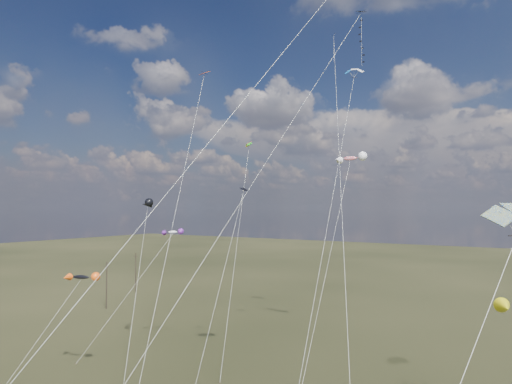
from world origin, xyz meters
The scene contains 12 objects.
utility_pole_near centered at (-38.00, 30.00, 4.09)m, with size 1.40×0.20×8.00m.
utility_pole_far centered at (-46.00, 44.00, 4.09)m, with size 1.40×0.20×8.00m.
diamond_black_high centered at (9.47, 20.19, 32.40)m, with size 9.86×29.29×37.85m.
diamond_navy_tall centered at (2.89, 32.81, 35.46)m, with size 15.95×34.84×42.04m.
diamond_black_mid centered at (-2.09, 16.28, 13.56)m, with size 1.80×10.90×19.58m.
diamond_orange_center centered at (-1.95, 9.23, 22.30)m, with size 7.88×17.97×31.71m.
parafoil_blue_white centered at (5.02, 34.07, 35.28)m, with size 6.51×29.12×36.16m.
parafoil_tricolor centered at (-10.15, 32.01, 26.39)m, with size 9.75×19.57×27.18m.
novelty_black_orange centered at (-13.43, 6.50, 10.39)m, with size 5.95×6.79×10.90m.
novelty_orange_black centered at (-12.72, 14.81, 17.76)m, with size 10.01×12.71×18.40m.
novelty_white_purple centered at (-11.79, 17.92, 14.33)m, with size 7.56×9.53×14.84m.
novelty_redwhite_stripe centered at (5.02, 32.48, 23.58)m, with size 3.65×16.60×24.33m.
Camera 1 is at (25.82, -22.81, 17.31)m, focal length 32.00 mm.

